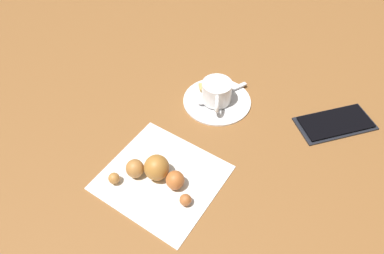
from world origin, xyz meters
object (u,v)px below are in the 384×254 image
(teaspoon, at_px, (214,96))
(croissant, at_px, (155,172))
(espresso_cup, at_px, (217,92))
(napkin, at_px, (162,177))
(cell_phone, at_px, (335,123))
(saucer, at_px, (217,100))
(sugar_packet, at_px, (212,86))

(teaspoon, distance_m, croissant, 0.23)
(espresso_cup, height_order, napkin, espresso_cup)
(espresso_cup, bearing_deg, napkin, -158.82)
(espresso_cup, relative_size, cell_phone, 0.44)
(saucer, distance_m, sugar_packet, 0.04)
(espresso_cup, xyz_separation_m, teaspoon, (0.00, 0.01, -0.02))
(teaspoon, bearing_deg, cell_phone, -56.18)
(sugar_packet, distance_m, croissant, 0.26)
(croissant, bearing_deg, sugar_packet, 25.57)
(sugar_packet, bearing_deg, cell_phone, 148.61)
(espresso_cup, bearing_deg, croissant, -160.55)
(espresso_cup, distance_m, cell_phone, 0.25)
(cell_phone, bearing_deg, espresso_cup, 125.24)
(sugar_packet, bearing_deg, saucer, 96.56)
(teaspoon, bearing_deg, espresso_cup, -101.82)
(teaspoon, xyz_separation_m, croissant, (-0.22, -0.08, 0.01))
(saucer, height_order, espresso_cup, espresso_cup)
(sugar_packet, xyz_separation_m, cell_phone, (0.12, -0.24, -0.01))
(sugar_packet, distance_m, napkin, 0.25)
(espresso_cup, xyz_separation_m, sugar_packet, (0.02, 0.04, -0.02))
(saucer, relative_size, sugar_packet, 2.58)
(saucer, bearing_deg, croissant, -160.57)
(saucer, relative_size, cell_phone, 0.85)
(sugar_packet, height_order, croissant, croissant)
(saucer, distance_m, teaspoon, 0.01)
(teaspoon, bearing_deg, napkin, -156.98)
(sugar_packet, bearing_deg, espresso_cup, 92.48)
(espresso_cup, distance_m, croissant, 0.23)
(croissant, bearing_deg, saucer, 19.43)
(saucer, bearing_deg, teaspoon, 106.55)
(espresso_cup, distance_m, napkin, 0.22)
(napkin, distance_m, cell_phone, 0.37)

